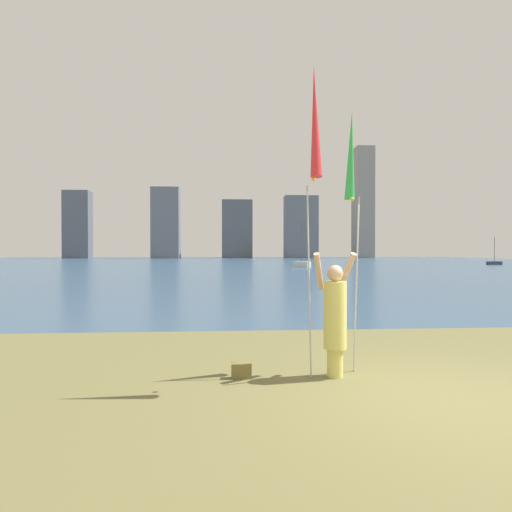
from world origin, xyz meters
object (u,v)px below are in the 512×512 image
object	(u,v)px
kite_flag_left	(315,127)
sailboat_2	(494,263)
bag	(241,371)
kite_flag_right	(351,161)
sailboat_0	(302,264)
person	(335,316)

from	to	relation	value
kite_flag_left	sailboat_2	world-z (taller)	kite_flag_left
kite_flag_left	bag	world-z (taller)	kite_flag_left
kite_flag_right	bag	distance (m)	3.57
kite_flag_left	sailboat_2	xyz separation A→B (m)	(33.43, 48.90, -3.27)
sailboat_0	sailboat_2	size ratio (longest dim) A/B	1.44
bag	person	bearing A→B (deg)	-0.92
person	sailboat_0	xyz separation A→B (m)	(6.84, 42.03, -0.52)
kite_flag_left	sailboat_0	bearing A→B (deg)	80.35
person	sailboat_0	distance (m)	42.59
person	sailboat_2	size ratio (longest dim) A/B	0.50
person	kite_flag_left	bearing A→B (deg)	-140.05
kite_flag_left	sailboat_0	xyz separation A→B (m)	(7.19, 42.30, -3.17)
sailboat_2	person	bearing A→B (deg)	-124.22
person	bag	distance (m)	1.56
kite_flag_right	sailboat_0	world-z (taller)	sailboat_0
kite_flag_left	sailboat_2	bearing A→B (deg)	55.65
person	bag	world-z (taller)	person
kite_flag_right	sailboat_2	xyz separation A→B (m)	(32.72, 48.20, -2.95)
bag	sailboat_2	bearing A→B (deg)	54.69
kite_flag_left	kite_flag_right	xyz separation A→B (m)	(0.71, 0.70, -0.32)
person	kite_flag_left	distance (m)	2.68
sailboat_2	kite_flag_right	bearing A→B (deg)	-124.17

